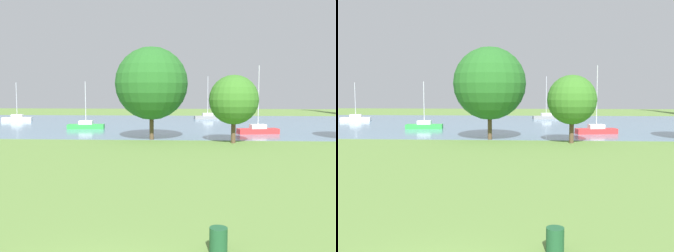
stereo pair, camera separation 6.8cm
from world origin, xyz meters
The scene contains 9 objects.
ground_plane centered at (0.00, 22.00, 0.00)m, with size 160.00×160.00×0.00m, color olive.
litter_bin centered at (3.35, 2.66, 0.40)m, with size 0.56×0.56×0.80m, color #1E512D.
water_surface centered at (0.00, 50.00, 0.01)m, with size 140.00×40.00×0.02m, color #61839F.
sailboat_gray centered at (5.61, 60.30, 0.47)m, with size 4.99×2.36×7.65m.
sailboat_red centered at (10.45, 36.64, 0.48)m, with size 5.00×2.38×7.99m.
sailboat_green centered at (-11.39, 41.27, 0.45)m, with size 4.92×1.95×6.27m.
sailboat_white centered at (-26.72, 54.16, 0.46)m, with size 5.00×2.41×6.48m.
tree_west_far centered at (-1.50, 30.37, 5.79)m, with size 7.45×7.45×9.52m.
tree_east_far centered at (6.63, 28.26, 4.17)m, with size 4.77×4.77×6.57m.
Camera 1 is at (2.46, -8.83, 4.96)m, focal length 41.01 mm.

